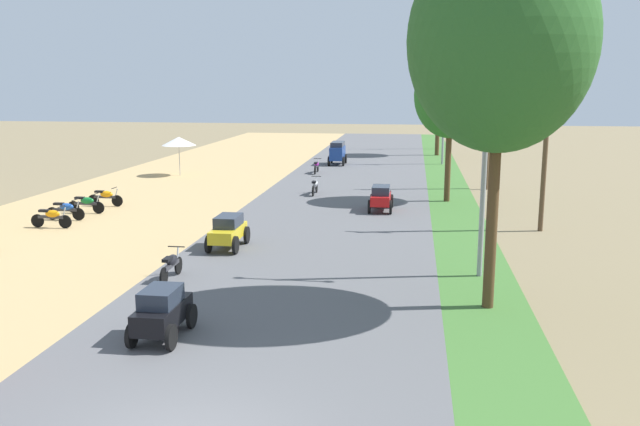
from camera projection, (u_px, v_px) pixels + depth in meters
parked_motorbike_fourth at (52, 216)px, 27.57m from camera, size 1.80×0.54×0.94m
parked_motorbike_fifth at (66, 209)px, 29.15m from camera, size 1.80×0.54×0.94m
parked_motorbike_sixth at (86, 203)px, 30.66m from camera, size 1.80×0.54×0.94m
parked_motorbike_seventh at (106, 196)px, 32.44m from camera, size 1.80×0.54×0.94m
vendor_umbrella at (179, 141)px, 42.92m from camera, size 2.20×2.20×2.52m
median_tree_nearest at (501, 41)px, 16.55m from camera, size 4.72×4.72×9.83m
median_tree_second at (451, 96)px, 32.88m from camera, size 3.62×3.62×7.52m
median_tree_third at (440, 63)px, 54.05m from camera, size 3.61×3.61×9.73m
streetlamp_near at (486, 140)px, 19.96m from camera, size 3.16×0.20×7.37m
streetlamp_mid at (444, 105)px, 48.57m from camera, size 3.16×0.20×7.57m
streetlamp_far at (439, 98)px, 59.97m from camera, size 3.16×0.20×8.00m
utility_pole_near at (490, 113)px, 37.17m from camera, size 1.80×0.20×8.37m
utility_pole_far at (547, 118)px, 26.46m from camera, size 1.80×0.20×8.88m
car_hatchback_black at (162, 311)px, 15.56m from camera, size 1.04×2.00×1.23m
car_sedan_yellow at (228, 230)px, 24.11m from camera, size 1.10×2.26×1.19m
car_sedan_red at (381, 197)px, 31.19m from camera, size 1.10×2.26×1.19m
car_van_blue at (338, 152)px, 48.88m from camera, size 1.19×2.41×1.67m
motorbike_ahead_second at (171, 264)px, 20.24m from camera, size 0.54×1.80×0.94m
motorbike_ahead_third at (315, 185)px, 35.81m from camera, size 0.54×1.80×0.94m
motorbike_ahead_fourth at (317, 166)px, 44.29m from camera, size 0.54×1.80×0.94m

